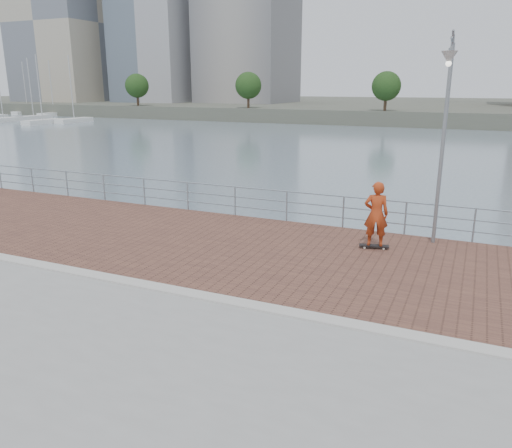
% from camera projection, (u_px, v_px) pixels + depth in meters
% --- Properties ---
extents(water, '(400.00, 400.00, 0.00)m').
position_uv_depth(water, '(222.00, 378.00, 11.90)').
color(water, slate).
rests_on(water, ground).
extents(brick_lane, '(40.00, 6.80, 0.02)m').
position_uv_depth(brick_lane, '(278.00, 253.00, 14.52)').
color(brick_lane, brown).
rests_on(brick_lane, seawall).
extents(curb, '(40.00, 0.40, 0.06)m').
position_uv_depth(curb, '(220.00, 299.00, 11.35)').
color(curb, '#B7B5AD').
rests_on(curb, seawall).
extents(far_shore, '(320.00, 95.00, 2.50)m').
position_uv_depth(far_shore, '(461.00, 108.00, 119.28)').
color(far_shore, '#4C5142').
rests_on(far_shore, ground).
extents(guardrail, '(39.06, 0.06, 1.13)m').
position_uv_depth(guardrail, '(315.00, 205.00, 17.33)').
color(guardrail, '#8C9EA8').
rests_on(guardrail, brick_lane).
extents(street_lamp, '(0.43, 1.25, 5.90)m').
position_uv_depth(street_lamp, '(446.00, 105.00, 13.98)').
color(street_lamp, gray).
rests_on(street_lamp, brick_lane).
extents(skateboard, '(0.89, 0.41, 0.10)m').
position_uv_depth(skateboard, '(374.00, 246.00, 14.88)').
color(skateboard, black).
rests_on(skateboard, brick_lane).
extents(skateboarder, '(0.80, 0.61, 1.95)m').
position_uv_depth(skateboarder, '(376.00, 214.00, 14.62)').
color(skateboarder, '#AC3917').
rests_on(skateboarder, skateboard).
extents(marina, '(33.77, 31.54, 11.71)m').
position_uv_depth(marina, '(9.00, 117.00, 99.48)').
color(marina, white).
rests_on(marina, water).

